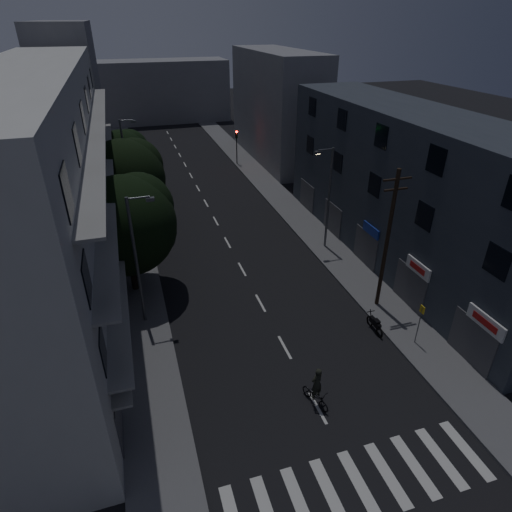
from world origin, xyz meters
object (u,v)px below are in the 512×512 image
utility_pole (387,239)px  motorcycle (375,324)px  bus_stop_sign (420,318)px  cyclist (316,392)px

utility_pole → motorcycle: utility_pole is taller
utility_pole → bus_stop_sign: bearing=-89.0°
utility_pole → cyclist: (-7.13, -6.23, -4.12)m
motorcycle → cyclist: bearing=-143.8°
bus_stop_sign → cyclist: bus_stop_sign is taller
bus_stop_sign → motorcycle: 2.77m
utility_pole → bus_stop_sign: 4.97m
utility_pole → motorcycle: 5.16m
utility_pole → motorcycle: bearing=-124.1°
bus_stop_sign → cyclist: (-7.20, -2.25, -1.14)m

